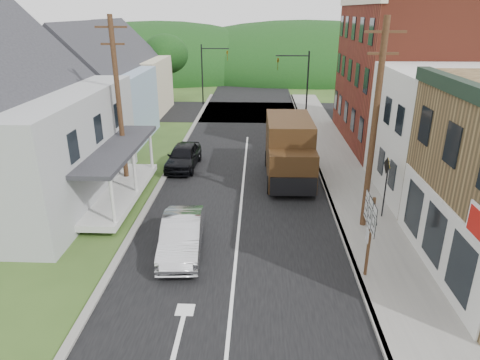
# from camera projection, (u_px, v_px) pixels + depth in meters

# --- Properties ---
(ground) EXTENTS (120.00, 120.00, 0.00)m
(ground) POSITION_uv_depth(u_px,v_px,m) (235.00, 267.00, 16.37)
(ground) COLOR #2D4719
(ground) RESTS_ON ground
(road) EXTENTS (9.00, 90.00, 0.02)m
(road) POSITION_uv_depth(u_px,v_px,m) (244.00, 174.00, 25.65)
(road) COLOR black
(road) RESTS_ON ground
(cross_road) EXTENTS (60.00, 9.00, 0.02)m
(cross_road) POSITION_uv_depth(u_px,v_px,m) (250.00, 112.00, 41.43)
(cross_road) COLOR black
(cross_road) RESTS_ON ground
(sidewalk_right) EXTENTS (2.80, 55.00, 0.15)m
(sidewalk_right) POSITION_uv_depth(u_px,v_px,m) (350.00, 188.00, 23.53)
(sidewalk_right) COLOR slate
(sidewalk_right) RESTS_ON ground
(curb_right) EXTENTS (0.20, 55.00, 0.15)m
(curb_right) POSITION_uv_depth(u_px,v_px,m) (325.00, 187.00, 23.59)
(curb_right) COLOR slate
(curb_right) RESTS_ON ground
(curb_left) EXTENTS (0.30, 55.00, 0.12)m
(curb_left) POSITION_uv_depth(u_px,v_px,m) (160.00, 185.00, 23.96)
(curb_left) COLOR slate
(curb_left) RESTS_ON ground
(storefront_white) EXTENTS (8.00, 7.00, 6.50)m
(storefront_white) POSITION_uv_depth(u_px,v_px,m) (465.00, 135.00, 21.68)
(storefront_white) COLOR silver
(storefront_white) RESTS_ON ground
(storefront_red) EXTENTS (8.00, 12.00, 10.00)m
(storefront_red) POSITION_uv_depth(u_px,v_px,m) (409.00, 74.00, 29.85)
(storefront_red) COLOR maroon
(storefront_red) RESTS_ON ground
(house_blue) EXTENTS (7.14, 8.16, 7.28)m
(house_blue) POSITION_uv_depth(u_px,v_px,m) (97.00, 91.00, 31.22)
(house_blue) COLOR #87A4B8
(house_blue) RESTS_ON ground
(house_cream) EXTENTS (7.14, 8.16, 7.28)m
(house_cream) POSITION_uv_depth(u_px,v_px,m) (126.00, 74.00, 39.60)
(house_cream) COLOR beige
(house_cream) RESTS_ON ground
(utility_pole_right) EXTENTS (1.60, 0.26, 9.00)m
(utility_pole_right) POSITION_uv_depth(u_px,v_px,m) (374.00, 127.00, 17.67)
(utility_pole_right) COLOR #472D19
(utility_pole_right) RESTS_ON ground
(utility_pole_left) EXTENTS (1.60, 0.26, 9.00)m
(utility_pole_left) POSITION_uv_depth(u_px,v_px,m) (119.00, 103.00, 22.33)
(utility_pole_left) COLOR #472D19
(utility_pole_left) RESTS_ON ground
(traffic_signal_right) EXTENTS (2.87, 0.20, 6.00)m
(traffic_signal_right) POSITION_uv_depth(u_px,v_px,m) (300.00, 78.00, 36.62)
(traffic_signal_right) COLOR black
(traffic_signal_right) RESTS_ON ground
(traffic_signal_left) EXTENTS (2.87, 0.20, 6.00)m
(traffic_signal_left) POSITION_uv_depth(u_px,v_px,m) (209.00, 67.00, 43.46)
(traffic_signal_left) COLOR black
(traffic_signal_left) RESTS_ON ground
(tree_left_c) EXTENTS (5.80, 5.80, 8.41)m
(tree_left_c) POSITION_uv_depth(u_px,v_px,m) (7.00, 54.00, 33.50)
(tree_left_c) COLOR #382616
(tree_left_c) RESTS_ON ground
(tree_left_d) EXTENTS (4.80, 4.80, 6.94)m
(tree_left_d) POSITION_uv_depth(u_px,v_px,m) (165.00, 54.00, 44.63)
(tree_left_d) COLOR #382616
(tree_left_d) RESTS_ON ground
(forested_ridge) EXTENTS (90.00, 30.00, 16.00)m
(forested_ridge) POSITION_uv_depth(u_px,v_px,m) (254.00, 73.00, 67.42)
(forested_ridge) COLOR black
(forested_ridge) RESTS_ON ground
(silver_sedan) EXTENTS (1.89, 4.55, 1.46)m
(silver_sedan) POSITION_uv_depth(u_px,v_px,m) (182.00, 236.00, 17.14)
(silver_sedan) COLOR silver
(silver_sedan) RESTS_ON ground
(dark_sedan) EXTENTS (1.97, 4.42, 1.48)m
(dark_sedan) POSITION_uv_depth(u_px,v_px,m) (183.00, 156.00, 26.48)
(dark_sedan) COLOR black
(dark_sedan) RESTS_ON ground
(delivery_van) EXTENTS (2.65, 6.24, 3.47)m
(delivery_van) POSITION_uv_depth(u_px,v_px,m) (289.00, 150.00, 24.32)
(delivery_van) COLOR #321F0E
(delivery_van) RESTS_ON ground
(route_sign_cluster) EXTENTS (0.18, 1.76, 3.08)m
(route_sign_cluster) POSITION_uv_depth(u_px,v_px,m) (370.00, 226.00, 14.93)
(route_sign_cluster) COLOR #472D19
(route_sign_cluster) RESTS_ON sidewalk_right
(warning_sign) EXTENTS (0.13, 0.81, 2.94)m
(warning_sign) POSITION_uv_depth(u_px,v_px,m) (386.00, 179.00, 19.41)
(warning_sign) COLOR black
(warning_sign) RESTS_ON sidewalk_right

